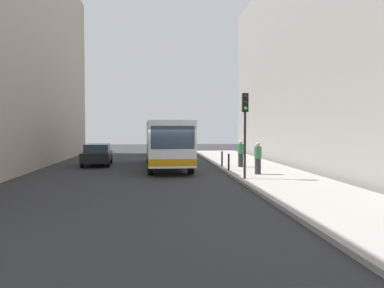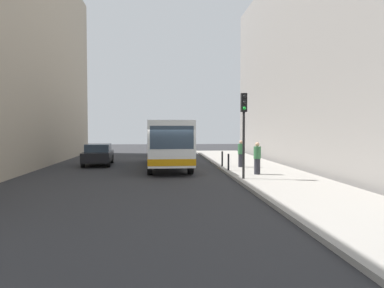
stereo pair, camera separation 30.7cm
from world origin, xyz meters
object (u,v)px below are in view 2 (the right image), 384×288
at_px(bollard_near, 228,162).
at_px(bollard_mid, 222,159).
at_px(pedestrian_mid_sidewalk, 241,154).
at_px(traffic_light, 244,119).
at_px(car_beside_bus, 98,154).
at_px(pedestrian_near_signal, 257,158).
at_px(car_behind_bus, 167,147).
at_px(bus, 167,141).

xyz_separation_m(bollard_near, bollard_mid, (0.00, 2.29, 0.00)).
bearing_deg(pedestrian_mid_sidewalk, traffic_light, -137.27).
bearing_deg(car_beside_bus, bollard_mid, 157.29).
bearing_deg(pedestrian_near_signal, bollard_near, 159.29).
height_order(car_behind_bus, pedestrian_near_signal, pedestrian_near_signal).
bearing_deg(traffic_light, car_beside_bus, 133.16).
relative_size(pedestrian_near_signal, pedestrian_mid_sidewalk, 1.02).
bearing_deg(car_behind_bus, bollard_mid, 108.90).
bearing_deg(pedestrian_mid_sidewalk, bollard_mid, 119.14).
height_order(car_beside_bus, pedestrian_mid_sidewalk, pedestrian_mid_sidewalk).
relative_size(car_beside_bus, bollard_mid, 4.73).
bearing_deg(bollard_mid, bus, 159.74).
bearing_deg(pedestrian_near_signal, car_beside_bus, -178.96).
bearing_deg(pedestrian_near_signal, bus, 168.58).
height_order(bollard_near, pedestrian_mid_sidewalk, pedestrian_mid_sidewalk).
distance_m(bus, pedestrian_mid_sidewalk, 4.97).
bearing_deg(bollard_mid, bollard_near, -90.00).
height_order(bus, traffic_light, traffic_light).
distance_m(car_beside_bus, traffic_light, 12.35).
bearing_deg(traffic_light, pedestrian_mid_sidewalk, 79.61).
bearing_deg(bollard_near, pedestrian_near_signal, -59.26).
height_order(car_beside_bus, bollard_near, car_beside_bus).
height_order(car_behind_bus, bollard_mid, car_behind_bus).
bearing_deg(car_behind_bus, traffic_light, 104.28).
height_order(bus, bollard_near, bus).
xyz_separation_m(car_beside_bus, bollard_near, (8.21, -5.22, -0.16)).
xyz_separation_m(traffic_light, pedestrian_near_signal, (1.08, 1.65, -2.01)).
distance_m(car_beside_bus, car_behind_bus, 10.38).
xyz_separation_m(bollard_near, pedestrian_near_signal, (1.18, -1.99, 0.37)).
xyz_separation_m(traffic_light, pedestrian_mid_sidewalk, (1.00, 5.43, -2.03)).
relative_size(bus, pedestrian_mid_sidewalk, 6.69).
xyz_separation_m(traffic_light, bollard_mid, (-0.10, 5.92, -2.38)).
distance_m(car_beside_bus, bollard_near, 9.73).
height_order(bus, car_beside_bus, bus).
xyz_separation_m(car_behind_bus, traffic_light, (3.44, -18.03, 2.22)).
distance_m(traffic_light, bollard_mid, 6.38).
xyz_separation_m(car_behind_bus, pedestrian_mid_sidewalk, (4.43, -12.60, 0.19)).
xyz_separation_m(bollard_mid, pedestrian_near_signal, (1.18, -4.27, 0.37)).
bearing_deg(bollard_near, bus, 134.30).
bearing_deg(car_beside_bus, pedestrian_mid_sidewalk, 156.77).
distance_m(bollard_near, pedestrian_mid_sidewalk, 2.13).
bearing_deg(pedestrian_near_signal, traffic_light, -84.67).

